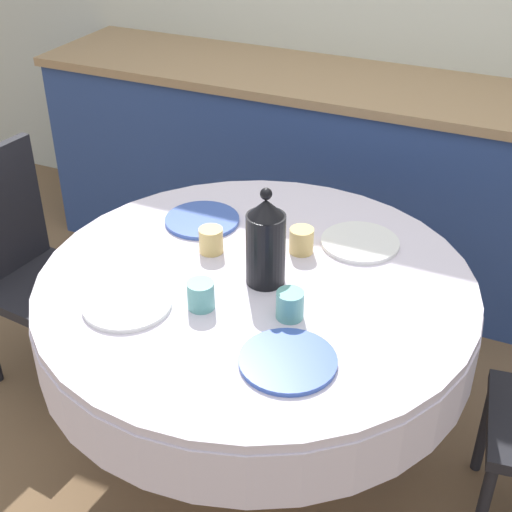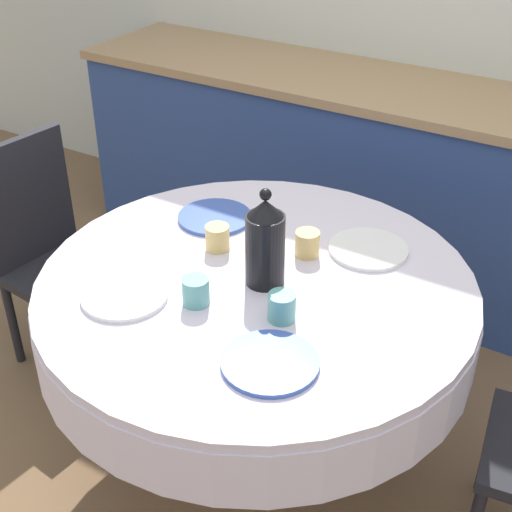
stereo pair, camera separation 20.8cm
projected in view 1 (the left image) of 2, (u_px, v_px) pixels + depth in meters
The scene contains 13 objects.
ground_plane at pixel (256, 457), 2.54m from camera, with size 12.00×12.00×0.00m, color brown.
kitchen_counter at pixel (375, 184), 3.30m from camera, with size 3.24×0.64×0.95m.
dining_table at pixel (256, 312), 2.19m from camera, with size 1.32×1.32×0.77m.
chair_right at pixel (27, 261), 2.70m from camera, with size 0.44×0.44×0.93m.
plate_near_left at pixel (127, 304), 2.00m from camera, with size 0.25×0.25×0.01m, color white.
cup_near_left at pixel (201, 295), 1.98m from camera, with size 0.08×0.08×0.08m, color #5BA39E.
plate_near_right at pixel (288, 361), 1.80m from camera, with size 0.25×0.25×0.01m, color #3856AD.
cup_near_right at pixel (290, 305), 1.94m from camera, with size 0.08×0.08×0.08m, color #5BA39E.
plate_far_left at pixel (202, 220), 2.41m from camera, with size 0.25×0.25×0.01m, color #3856AD.
cup_far_left at pixel (211, 240), 2.23m from camera, with size 0.08×0.08×0.08m, color #DBB766.
plate_far_right at pixel (360, 242), 2.29m from camera, with size 0.25×0.25×0.01m, color white.
cup_far_right at pixel (301, 240), 2.23m from camera, with size 0.08×0.08×0.08m, color #DBB766.
coffee_carafe at pixel (265, 243), 2.04m from camera, with size 0.12×0.12×0.31m.
Camera 1 is at (0.73, -1.60, 1.97)m, focal length 50.00 mm.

